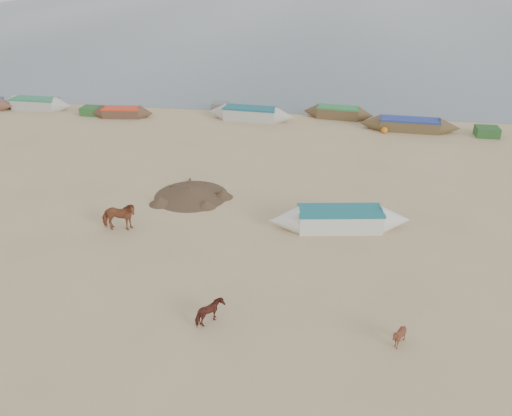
{
  "coord_description": "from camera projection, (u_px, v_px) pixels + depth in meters",
  "views": [
    {
      "loc": [
        3.12,
        -15.47,
        11.17
      ],
      "look_at": [
        0.0,
        4.0,
        1.0
      ],
      "focal_mm": 35.0,
      "sensor_mm": 36.0,
      "label": 1
    }
  ],
  "objects": [
    {
      "name": "waterline_canoes",
      "position": [
        252.0,
        115.0,
        36.8
      ],
      "size": [
        56.7,
        4.03,
        0.96
      ],
      "color": "brown",
      "rests_on": "ground"
    },
    {
      "name": "calf_right",
      "position": [
        211.0,
        313.0,
        16.6
      ],
      "size": [
        0.94,
        1.03,
        0.89
      ],
      "primitive_type": "imported",
      "rotation": [
        0.0,
        0.0,
        1.34
      ],
      "color": "#55231B",
      "rests_on": "ground"
    },
    {
      "name": "calf_front",
      "position": [
        399.0,
        336.0,
        15.67
      ],
      "size": [
        0.87,
        0.82,
        0.79
      ],
      "primitive_type": "imported",
      "rotation": [
        0.0,
        0.0,
        -1.27
      ],
      "color": "brown",
      "rests_on": "ground"
    },
    {
      "name": "cow_adult",
      "position": [
        119.0,
        217.0,
        22.13
      ],
      "size": [
        1.7,
        0.99,
        1.35
      ],
      "primitive_type": "imported",
      "rotation": [
        0.0,
        0.0,
        1.74
      ],
      "color": "brown",
      "rests_on": "ground"
    },
    {
      "name": "debris_pile",
      "position": [
        191.0,
        192.0,
        25.47
      ],
      "size": [
        4.06,
        4.06,
        0.46
      ],
      "primitive_type": "cone",
      "rotation": [
        0.0,
        0.0,
        0.08
      ],
      "color": "brown",
      "rests_on": "ground"
    },
    {
      "name": "beach_clutter",
      "position": [
        335.0,
        119.0,
        36.2
      ],
      "size": [
        43.2,
        4.63,
        0.64
      ],
      "color": "#2B5F2A",
      "rests_on": "ground"
    },
    {
      "name": "sea",
      "position": [
        323.0,
        20.0,
        91.09
      ],
      "size": [
        160.0,
        160.0,
        0.0
      ],
      "primitive_type": "plane",
      "color": "slate",
      "rests_on": "ground"
    },
    {
      "name": "ground",
      "position": [
        240.0,
        278.0,
        19.13
      ],
      "size": [
        140.0,
        140.0,
        0.0
      ],
      "primitive_type": "plane",
      "color": "tan",
      "rests_on": "ground"
    },
    {
      "name": "near_canoe",
      "position": [
        340.0,
        219.0,
        22.33
      ],
      "size": [
        6.48,
        2.37,
        0.97
      ],
      "primitive_type": null,
      "rotation": [
        0.0,
        0.0,
        0.17
      ],
      "color": "silver",
      "rests_on": "ground"
    }
  ]
}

